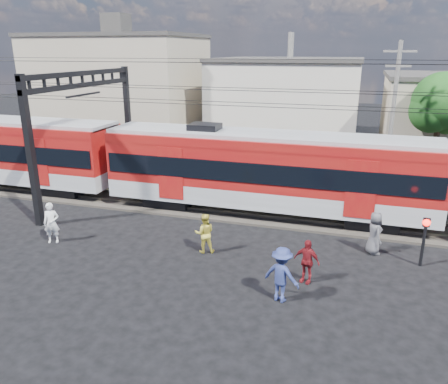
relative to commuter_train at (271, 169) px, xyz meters
The scene contains 16 objects.
ground 8.36m from the commuter_train, 91.55° to the right, with size 120.00×120.00×0.00m, color black.
track_bed 2.35m from the commuter_train, behind, with size 70.00×3.40×0.12m, color #2D2823.
rail_near 2.35m from the commuter_train, 106.07° to the right, with size 70.00×0.12×0.12m, color #59544C.
rail_far 2.35m from the commuter_train, 106.07° to the left, with size 70.00×0.12×0.12m, color #59544C.
commuter_train is the anchor object (origin of this frame).
catenary 9.28m from the commuter_train, behind, with size 70.00×9.30×7.52m.
building_west 23.61m from the commuter_train, 137.10° to the left, with size 14.28×10.20×9.30m.
building_midwest 19.17m from the commuter_train, 96.65° to the left, with size 12.24×12.24×7.30m.
utility_pole_mid 9.33m from the commuter_train, 50.43° to the left, with size 1.80×0.24×8.50m.
tree_near 13.69m from the commuter_train, 48.37° to the left, with size 3.82×3.64×6.72m.
pedestrian_a 10.37m from the commuter_train, 144.40° to the right, with size 0.65×0.43×1.79m, color white.
pedestrian_b 5.48m from the commuter_train, 109.05° to the right, with size 0.81×0.63×1.67m, color gold.
pedestrian_c 8.06m from the commuter_train, 75.89° to the right, with size 1.24×0.71×1.92m, color navy.
pedestrian_d 6.91m from the commuter_train, 67.44° to the right, with size 0.96×0.40×1.64m, color maroon.
pedestrian_e 5.99m from the commuter_train, 31.71° to the right, with size 0.87×0.57×1.78m, color #4C4C51.
crossing_signal 7.70m from the commuter_train, 28.80° to the right, with size 0.29×0.29×1.99m.
Camera 1 is at (4.08, -12.45, 7.99)m, focal length 35.00 mm.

